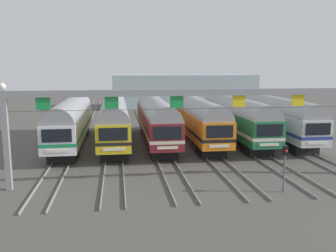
% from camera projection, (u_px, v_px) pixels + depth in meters
% --- Properties ---
extents(ground_plane, '(160.00, 160.00, 0.00)m').
position_uv_depth(ground_plane, '(176.00, 142.00, 38.83)').
color(ground_plane, '#4C4944').
extents(track_bed, '(23.16, 70.00, 0.15)m').
position_uv_depth(track_bed, '(158.00, 119.00, 55.44)').
color(track_bed, gray).
rests_on(track_bed, ground).
extents(commuter_train_white, '(2.88, 18.06, 5.05)m').
position_uv_depth(commuter_train_white, '(71.00, 119.00, 36.92)').
color(commuter_train_white, white).
rests_on(commuter_train_white, ground).
extents(commuter_train_yellow, '(2.88, 18.06, 4.77)m').
position_uv_depth(commuter_train_yellow, '(114.00, 118.00, 37.51)').
color(commuter_train_yellow, gold).
rests_on(commuter_train_yellow, ground).
extents(commuter_train_maroon, '(2.88, 18.06, 5.05)m').
position_uv_depth(commuter_train_maroon, '(156.00, 118.00, 38.10)').
color(commuter_train_maroon, maroon).
rests_on(commuter_train_maroon, ground).
extents(commuter_train_orange, '(2.88, 18.06, 5.05)m').
position_uv_depth(commuter_train_orange, '(196.00, 117.00, 38.69)').
color(commuter_train_orange, orange).
rests_on(commuter_train_orange, ground).
extents(commuter_train_green, '(2.88, 18.06, 5.05)m').
position_uv_depth(commuter_train_green, '(236.00, 116.00, 39.28)').
color(commuter_train_green, '#236B42').
rests_on(commuter_train_green, ground).
extents(commuter_train_silver, '(2.88, 18.06, 5.05)m').
position_uv_depth(commuter_train_silver, '(274.00, 115.00, 39.88)').
color(commuter_train_silver, silver).
rests_on(commuter_train_silver, ground).
extents(catenary_gantry, '(26.89, 0.44, 6.97)m').
position_uv_depth(catenary_gantry, '(208.00, 105.00, 24.77)').
color(catenary_gantry, gray).
rests_on(catenary_gantry, ground).
extents(yard_signal_mast, '(0.28, 0.35, 3.08)m').
position_uv_depth(yard_signal_mast, '(285.00, 160.00, 23.07)').
color(yard_signal_mast, '#59595E').
rests_on(yard_signal_mast, ground).
extents(maintenance_building, '(27.63, 10.00, 6.40)m').
position_uv_depth(maintenance_building, '(183.00, 91.00, 72.30)').
color(maintenance_building, '#9EB2B7').
rests_on(maintenance_building, ground).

